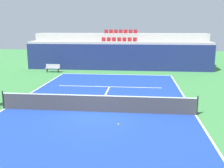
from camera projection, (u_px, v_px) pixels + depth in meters
ground_plane at (97, 112)px, 14.92m from camera, size 80.00×80.00×0.00m
court_surface at (97, 112)px, 14.92m from camera, size 11.00×24.00×0.01m
baseline_far at (116, 75)px, 26.53m from camera, size 11.00×0.10×0.00m
sideline_left at (5, 109)px, 15.47m from camera, size 0.10×24.00×0.00m
sideline_right at (196, 115)px, 14.36m from camera, size 0.10×24.00×0.00m
service_line_far at (110, 87)px, 21.14m from camera, size 8.26×0.10×0.00m
centre_service_line at (104, 97)px, 18.03m from camera, size 0.10×6.40×0.00m
back_wall at (118, 58)px, 28.81m from camera, size 20.42×0.30×2.84m
stands_tier_lower at (119, 55)px, 30.09m from camera, size 20.42×2.40×3.09m
stands_tier_upper at (121, 50)px, 32.34m from camera, size 20.42×2.40×3.93m
seating_row_lower at (119, 40)px, 29.83m from camera, size 3.99×0.44×0.44m
seating_row_upper at (121, 32)px, 31.99m from camera, size 3.99×0.44×0.44m
tennis_net at (97, 103)px, 14.81m from camera, size 11.08×0.08×1.07m
player_bench at (53, 67)px, 27.82m from camera, size 1.50×0.40×0.85m
tennis_ball_0 at (119, 124)px, 12.92m from camera, size 0.07×0.07×0.07m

